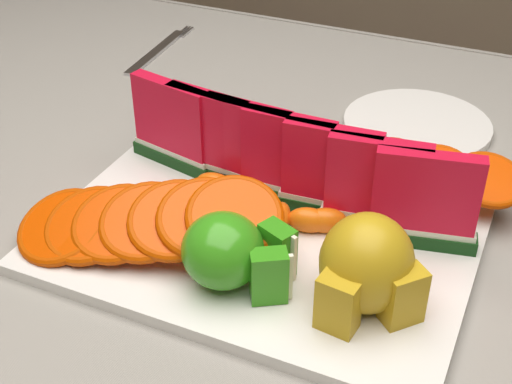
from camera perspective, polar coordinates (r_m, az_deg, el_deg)
name	(u,v)px	position (r m, az deg, el deg)	size (l,w,h in m)	color
table	(223,276)	(0.81, -2.62, -6.75)	(1.40, 0.90, 0.75)	#472D19
tablecloth	(222,232)	(0.77, -2.74, -3.26)	(1.53, 1.03, 0.20)	slate
platter	(264,233)	(0.70, 0.62, -3.27)	(0.40, 0.30, 0.01)	silver
apple_cluster	(231,252)	(0.61, -1.98, -4.86)	(0.10, 0.09, 0.07)	#319213
pear_cluster	(367,268)	(0.59, 8.88, -6.01)	(0.10, 0.10, 0.09)	#B67723
side_plate	(417,125)	(0.90, 12.75, 5.27)	(0.20, 0.20, 0.01)	silver
fork	(159,50)	(1.10, -7.76, 11.19)	(0.03, 0.20, 0.00)	silver
watermelon_row	(288,161)	(0.70, 2.55, 2.47)	(0.39, 0.07, 0.10)	#0A3D0B
orange_fan_front	(146,221)	(0.66, -8.76, -2.34)	(0.27, 0.16, 0.07)	red
orange_fan_back	(349,156)	(0.76, 7.43, 2.86)	(0.38, 0.10, 0.05)	red
tangerine_segments	(274,211)	(0.69, 1.45, -1.57)	(0.20, 0.07, 0.03)	orange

